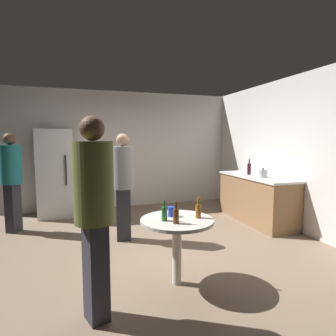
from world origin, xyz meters
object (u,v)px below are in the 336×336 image
at_px(wine_bottle_on_counter, 249,169).
at_px(person_in_olive_shirt, 94,203).
at_px(foreground_table, 177,228).
at_px(beer_bottle_brown, 176,215).
at_px(kettle, 263,174).
at_px(plastic_cup_blue, 171,211).
at_px(person_in_teal_shirt, 11,175).
at_px(refrigerator, 56,173).
at_px(person_in_gray_shirt, 123,179).
at_px(beer_bottle_amber, 198,210).
at_px(beer_bottle_green, 164,213).

height_order(wine_bottle_on_counter, person_in_olive_shirt, person_in_olive_shirt).
xyz_separation_m(foreground_table, beer_bottle_brown, (-0.07, -0.15, 0.19)).
xyz_separation_m(kettle, plastic_cup_blue, (-2.24, -1.41, -0.18)).
height_order(foreground_table, person_in_teal_shirt, person_in_teal_shirt).
relative_size(refrigerator, person_in_gray_shirt, 1.07).
height_order(foreground_table, beer_bottle_amber, beer_bottle_amber).
relative_size(refrigerator, person_in_teal_shirt, 1.06).
height_order(plastic_cup_blue, person_in_gray_shirt, person_in_gray_shirt).
bearing_deg(plastic_cup_blue, beer_bottle_amber, -29.67).
bearing_deg(person_in_olive_shirt, beer_bottle_green, 7.26).
relative_size(kettle, person_in_teal_shirt, 0.14).
distance_m(refrigerator, beer_bottle_brown, 3.80).
xyz_separation_m(beer_bottle_amber, person_in_olive_shirt, (-1.12, -0.34, 0.24)).
bearing_deg(beer_bottle_brown, person_in_gray_shirt, 99.59).
relative_size(beer_bottle_amber, person_in_gray_shirt, 0.14).
relative_size(wine_bottle_on_counter, beer_bottle_brown, 1.35).
bearing_deg(foreground_table, person_in_teal_shirt, 130.05).
distance_m(plastic_cup_blue, person_in_olive_shirt, 1.02).
bearing_deg(wine_bottle_on_counter, person_in_gray_shirt, -170.47).
xyz_separation_m(wine_bottle_on_counter, person_in_gray_shirt, (-2.57, -0.43, -0.03)).
height_order(refrigerator, wine_bottle_on_counter, refrigerator).
bearing_deg(beer_bottle_amber, person_in_olive_shirt, -163.21).
xyz_separation_m(kettle, beer_bottle_green, (-2.37, -1.55, -0.15)).
bearing_deg(plastic_cup_blue, refrigerator, 113.77).
bearing_deg(beer_bottle_brown, person_in_olive_shirt, -165.04).
relative_size(refrigerator, beer_bottle_green, 7.83).
distance_m(refrigerator, wine_bottle_on_counter, 3.95).
relative_size(kettle, beer_bottle_green, 1.06).
bearing_deg(person_in_teal_shirt, person_in_gray_shirt, -1.87).
distance_m(kettle, person_in_gray_shirt, 2.57).
bearing_deg(foreground_table, refrigerator, 113.39).
bearing_deg(person_in_gray_shirt, plastic_cup_blue, 21.05).
relative_size(beer_bottle_amber, plastic_cup_blue, 2.09).
distance_m(foreground_table, person_in_teal_shirt, 3.29).
xyz_separation_m(foreground_table, beer_bottle_green, (-0.15, -0.02, 0.19)).
distance_m(beer_bottle_amber, plastic_cup_blue, 0.31).
distance_m(plastic_cup_blue, person_in_gray_shirt, 1.47).
height_order(wine_bottle_on_counter, plastic_cup_blue, wine_bottle_on_counter).
relative_size(foreground_table, person_in_olive_shirt, 0.45).
distance_m(foreground_table, plastic_cup_blue, 0.20).
xyz_separation_m(refrigerator, beer_bottle_green, (1.31, -3.41, -0.08)).
bearing_deg(wine_bottle_on_counter, refrigerator, 158.98).
relative_size(beer_bottle_brown, plastic_cup_blue, 2.09).
relative_size(refrigerator, beer_bottle_amber, 7.83).
distance_m(kettle, plastic_cup_blue, 2.65).
xyz_separation_m(kettle, person_in_gray_shirt, (-2.57, 0.01, 0.02)).
relative_size(refrigerator, plastic_cup_blue, 16.36).
distance_m(foreground_table, beer_bottle_green, 0.24).
distance_m(kettle, beer_bottle_brown, 2.84).
xyz_separation_m(foreground_table, person_in_teal_shirt, (-2.11, 2.51, 0.37)).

